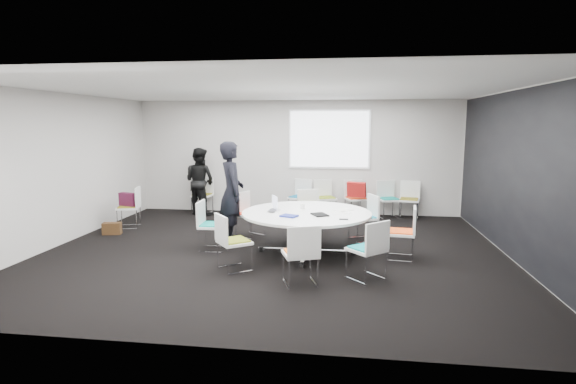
# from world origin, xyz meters

# --- Properties ---
(room_shell) EXTENTS (8.08, 7.08, 2.88)m
(room_shell) POSITION_xyz_m (0.09, 0.00, 1.40)
(room_shell) COLOR black
(room_shell) RESTS_ON ground
(conference_table) EXTENTS (2.22, 2.22, 0.73)m
(conference_table) POSITION_xyz_m (0.58, -0.05, 0.54)
(conference_table) COLOR silver
(conference_table) RESTS_ON ground
(projection_screen) EXTENTS (1.90, 0.03, 1.35)m
(projection_screen) POSITION_xyz_m (0.80, 3.46, 1.85)
(projection_screen) COLOR white
(projection_screen) RESTS_ON room_shell
(chair_ring_a) EXTENTS (0.50, 0.51, 0.88)m
(chair_ring_a) POSITION_xyz_m (2.18, -0.16, 0.28)
(chair_ring_a) COLOR silver
(chair_ring_a) RESTS_ON ground
(chair_ring_b) EXTENTS (0.60, 0.60, 0.88)m
(chair_ring_b) POSITION_xyz_m (1.59, 0.96, 0.28)
(chair_ring_b) COLOR silver
(chair_ring_b) RESTS_ON ground
(chair_ring_c) EXTENTS (0.57, 0.57, 0.88)m
(chair_ring_c) POSITION_xyz_m (0.52, 1.44, 0.28)
(chair_ring_c) COLOR silver
(chair_ring_c) RESTS_ON ground
(chair_ring_d) EXTENTS (0.61, 0.62, 0.88)m
(chair_ring_d) POSITION_xyz_m (-0.65, 0.96, 0.28)
(chair_ring_d) COLOR silver
(chair_ring_d) RESTS_ON ground
(chair_ring_e) EXTENTS (0.46, 0.47, 0.88)m
(chair_ring_e) POSITION_xyz_m (-1.10, -0.08, 0.28)
(chair_ring_e) COLOR silver
(chair_ring_e) RESTS_ON ground
(chair_ring_f) EXTENTS (0.64, 0.64, 0.88)m
(chair_ring_f) POSITION_xyz_m (-0.44, -1.11, 0.28)
(chair_ring_f) COLOR silver
(chair_ring_f) RESTS_ON ground
(chair_ring_g) EXTENTS (0.59, 0.58, 0.88)m
(chair_ring_g) POSITION_xyz_m (0.65, -1.62, 0.28)
(chair_ring_g) COLOR silver
(chair_ring_g) RESTS_ON ground
(chair_ring_h) EXTENTS (0.64, 0.64, 0.88)m
(chair_ring_h) POSITION_xyz_m (1.57, -1.26, 0.28)
(chair_ring_h) COLOR silver
(chair_ring_h) RESTS_ON ground
(chair_back_a) EXTENTS (0.59, 0.59, 0.88)m
(chair_back_a) POSITION_xyz_m (0.12, 3.15, 0.28)
(chair_back_a) COLOR silver
(chair_back_a) RESTS_ON ground
(chair_back_b) EXTENTS (0.59, 0.59, 0.88)m
(chair_back_b) POSITION_xyz_m (0.74, 3.13, 0.28)
(chair_back_b) COLOR silver
(chair_back_b) RESTS_ON ground
(chair_back_c) EXTENTS (0.59, 0.59, 0.88)m
(chair_back_c) POSITION_xyz_m (1.47, 3.16, 0.28)
(chair_back_c) COLOR silver
(chair_back_c) RESTS_ON ground
(chair_back_d) EXTENTS (0.58, 0.57, 0.88)m
(chair_back_d) POSITION_xyz_m (2.24, 3.16, 0.28)
(chair_back_d) COLOR silver
(chair_back_d) RESTS_ON ground
(chair_back_e) EXTENTS (0.54, 0.53, 0.88)m
(chair_back_e) POSITION_xyz_m (2.72, 3.17, 0.28)
(chair_back_e) COLOR silver
(chair_back_e) RESTS_ON ground
(chair_spare_left) EXTENTS (0.55, 0.56, 0.88)m
(chair_spare_left) POSITION_xyz_m (-3.39, 1.37, 0.28)
(chair_spare_left) COLOR silver
(chair_spare_left) RESTS_ON ground
(chair_person_back) EXTENTS (0.50, 0.48, 0.88)m
(chair_person_back) POSITION_xyz_m (-2.35, 3.17, 0.28)
(chair_person_back) COLOR silver
(chair_person_back) RESTS_ON ground
(person_main) EXTENTS (0.69, 0.82, 1.90)m
(person_main) POSITION_xyz_m (-0.89, 0.56, 0.95)
(person_main) COLOR black
(person_main) RESTS_ON ground
(person_back) EXTENTS (0.97, 0.87, 1.65)m
(person_back) POSITION_xyz_m (-2.36, 3.00, 0.82)
(person_back) COLOR black
(person_back) RESTS_ON ground
(laptop) EXTENTS (0.21, 0.31, 0.02)m
(laptop) POSITION_xyz_m (0.04, -0.08, 0.74)
(laptop) COLOR #333338
(laptop) RESTS_ON conference_table
(laptop_lid) EXTENTS (0.14, 0.28, 0.22)m
(laptop_lid) POSITION_xyz_m (0.01, 0.09, 0.86)
(laptop_lid) COLOR silver
(laptop_lid) RESTS_ON conference_table
(notebook_black) EXTENTS (0.33, 0.37, 0.02)m
(notebook_black) POSITION_xyz_m (0.83, -0.30, 0.74)
(notebook_black) COLOR black
(notebook_black) RESTS_ON conference_table
(tablet_folio) EXTENTS (0.32, 0.28, 0.03)m
(tablet_folio) POSITION_xyz_m (0.34, -0.49, 0.74)
(tablet_folio) COLOR navy
(tablet_folio) RESTS_ON conference_table
(papers_right) EXTENTS (0.35, 0.36, 0.00)m
(papers_right) POSITION_xyz_m (1.22, 0.19, 0.73)
(papers_right) COLOR white
(papers_right) RESTS_ON conference_table
(papers_front) EXTENTS (0.34, 0.27, 0.00)m
(papers_front) POSITION_xyz_m (1.18, -0.05, 0.73)
(papers_front) COLOR white
(papers_front) RESTS_ON conference_table
(cup) EXTENTS (0.08, 0.08, 0.09)m
(cup) POSITION_xyz_m (0.49, 0.22, 0.78)
(cup) COLOR white
(cup) RESTS_ON conference_table
(phone) EXTENTS (0.14, 0.08, 0.01)m
(phone) POSITION_xyz_m (1.22, -0.58, 0.73)
(phone) COLOR black
(phone) RESTS_ON conference_table
(maroon_bag) EXTENTS (0.42, 0.25, 0.28)m
(maroon_bag) POSITION_xyz_m (-3.40, 1.36, 0.62)
(maroon_bag) COLOR #4D142F
(maroon_bag) RESTS_ON chair_spare_left
(brown_bag) EXTENTS (0.38, 0.23, 0.24)m
(brown_bag) POSITION_xyz_m (-3.46, 0.75, 0.12)
(brown_bag) COLOR #3F2714
(brown_bag) RESTS_ON ground
(red_jacket) EXTENTS (0.47, 0.29, 0.36)m
(red_jacket) POSITION_xyz_m (1.48, 2.93, 0.70)
(red_jacket) COLOR #A01513
(red_jacket) RESTS_ON chair_back_c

